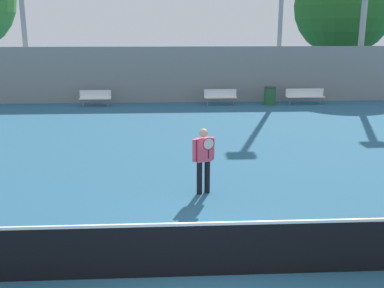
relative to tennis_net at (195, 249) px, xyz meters
The scene contains 11 objects.
ground_plane 0.50m from the tennis_net, ahead, with size 100.00×100.00×0.00m, color #285B7A.
tennis_net is the anchor object (origin of this frame).
tennis_player 3.89m from the tennis_net, 83.45° to the left, with size 0.56×0.49×1.67m.
bench_courtside_near 18.15m from the tennis_net, 67.60° to the left, with size 2.05×0.40×0.82m.
bench_courtside_far 17.30m from the tennis_net, 104.11° to the left, with size 1.62×0.40×0.82m.
bench_adjacent_court 16.94m from the tennis_net, 81.99° to the left, with size 1.72×0.40×0.82m.
light_pole_far_right 21.43m from the tennis_net, 60.39° to the left, with size 0.90×0.60×9.69m.
light_pole_center_back 20.88m from the tennis_net, 113.49° to the left, with size 0.90×0.60×8.31m.
trash_bin 17.41m from the tennis_net, 73.32° to the left, with size 0.64×0.64×0.94m.
back_fence 17.75m from the tennis_net, 90.00° to the left, with size 27.91×0.06×3.01m.
tree_green_broad 26.53m from the tennis_net, 64.44° to the left, with size 6.48×6.48×8.58m.
Camera 1 is at (-0.42, -6.75, 4.10)m, focal length 42.00 mm.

